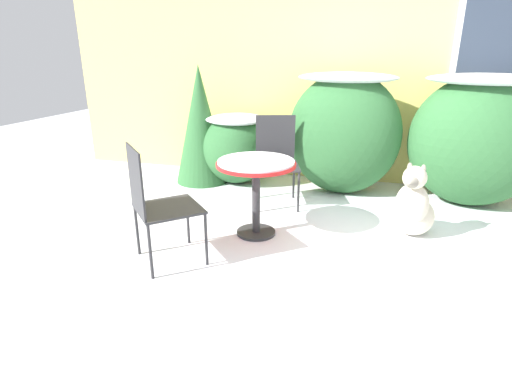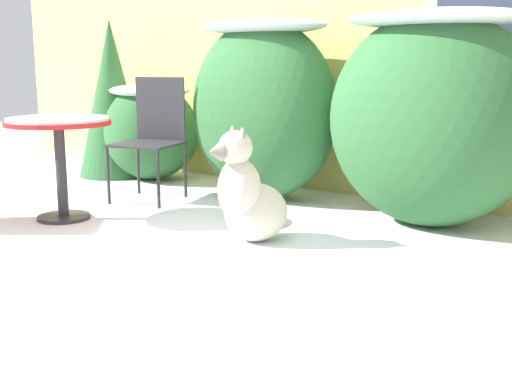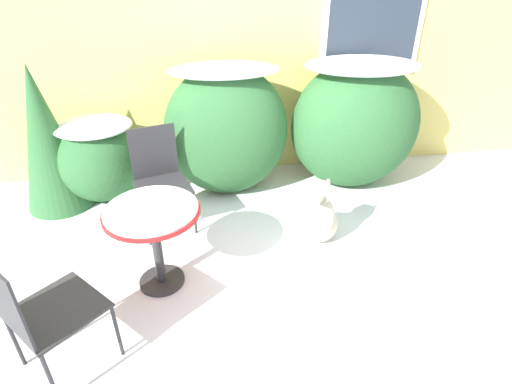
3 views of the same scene
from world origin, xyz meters
name	(u,v)px [view 1 (image 1 of 3)]	position (x,y,z in m)	size (l,w,h in m)	color
ground_plane	(344,255)	(0.00, 0.00, 0.00)	(16.00, 16.00, 0.00)	white
house_wall	(372,59)	(0.08, 2.20, 1.53)	(8.00, 0.10, 3.02)	#E5D16B
shrub_left	(236,146)	(-1.49, 1.68, 0.47)	(0.89, 0.83, 0.88)	#2D6033
shrub_middle	(344,132)	(-0.16, 1.62, 0.74)	(1.29, 0.79, 1.40)	#2D6033
shrub_right	(477,138)	(1.23, 1.61, 0.74)	(1.40, 1.03, 1.40)	#2D6033
evergreen_bush	(201,125)	(-1.93, 1.61, 0.74)	(0.67, 0.67, 1.47)	#2D6033
patio_table	(256,175)	(-0.82, 0.22, 0.57)	(0.71, 0.71, 0.70)	#2D2D30
patio_chair_near_table	(276,157)	(-0.84, 1.09, 0.52)	(0.59, 0.59, 0.96)	#2D2D30
patio_chair_far_side	(156,201)	(-1.42, -0.50, 0.52)	(0.67, 0.67, 0.96)	#2D2D30
dog	(413,208)	(0.55, 0.56, 0.27)	(0.48, 0.60, 0.70)	beige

